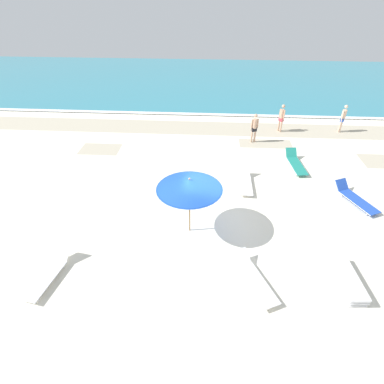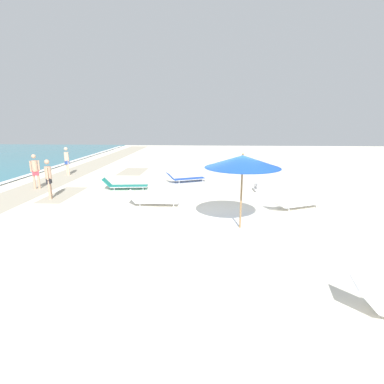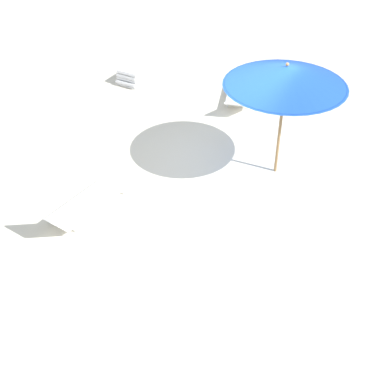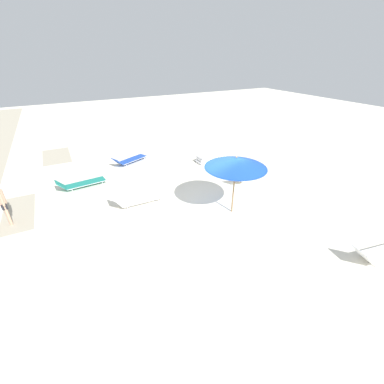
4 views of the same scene
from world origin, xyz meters
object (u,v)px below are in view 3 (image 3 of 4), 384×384
at_px(beach_umbrella, 286,76).
at_px(lounger_stack, 144,68).
at_px(sun_lounger_mid_beach_solo, 81,205).
at_px(sun_lounger_beside_umbrella, 239,93).

bearing_deg(beach_umbrella, lounger_stack, -22.68).
xyz_separation_m(beach_umbrella, sun_lounger_mid_beach_solo, (2.40, 3.34, -1.96)).
relative_size(beach_umbrella, sun_lounger_beside_umbrella, 1.08).
distance_m(lounger_stack, sun_lounger_mid_beach_solo, 6.19).
xyz_separation_m(sun_lounger_beside_umbrella, sun_lounger_mid_beach_solo, (0.16, 5.69, 0.02)).
bearing_deg(beach_umbrella, sun_lounger_mid_beach_solo, 54.24).
relative_size(lounger_stack, sun_lounger_beside_umbrella, 0.87).
xyz_separation_m(lounger_stack, sun_lounger_mid_beach_solo, (-2.81, 5.52, 0.01)).
height_order(beach_umbrella, sun_lounger_mid_beach_solo, beach_umbrella).
bearing_deg(lounger_stack, sun_lounger_beside_umbrella, 178.97).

